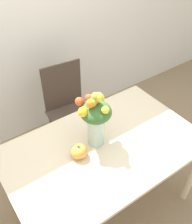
# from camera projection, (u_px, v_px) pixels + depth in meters

# --- Properties ---
(ground_plane) EXTENTS (12.00, 12.00, 0.00)m
(ground_plane) POSITION_uv_depth(u_px,v_px,m) (102.00, 203.00, 2.39)
(ground_plane) COLOR #8E7556
(wall_back) EXTENTS (8.00, 0.06, 2.70)m
(wall_back) POSITION_uv_depth(u_px,v_px,m) (18.00, 13.00, 2.32)
(wall_back) COLOR white
(wall_back) RESTS_ON ground_plane
(dining_table) EXTENTS (1.43, 0.90, 0.76)m
(dining_table) POSITION_uv_depth(u_px,v_px,m) (103.00, 155.00, 1.96)
(dining_table) COLOR beige
(dining_table) RESTS_ON ground_plane
(flower_vase) EXTENTS (0.25, 0.25, 0.44)m
(flower_vase) POSITION_uv_depth(u_px,v_px,m) (95.00, 118.00, 1.79)
(flower_vase) COLOR #B2CCBC
(flower_vase) RESTS_ON dining_table
(pumpkin) EXTENTS (0.12, 0.12, 0.11)m
(pumpkin) POSITION_uv_depth(u_px,v_px,m) (79.00, 151.00, 1.80)
(pumpkin) COLOR gold
(pumpkin) RESTS_ON dining_table
(dining_chair_near_window) EXTENTS (0.46, 0.46, 0.96)m
(dining_chair_near_window) POSITION_uv_depth(u_px,v_px,m) (69.00, 110.00, 2.62)
(dining_chair_near_window) COLOR #47382D
(dining_chair_near_window) RESTS_ON ground_plane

